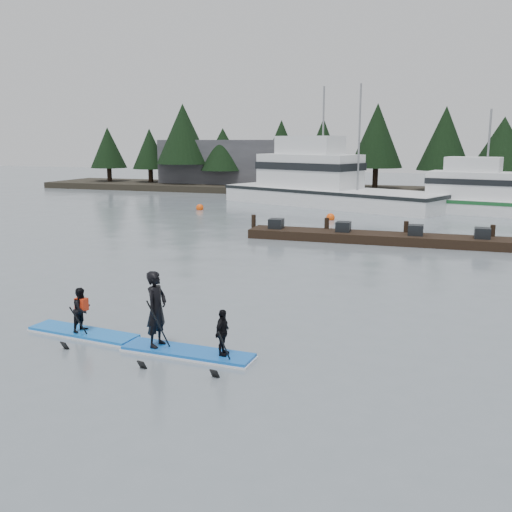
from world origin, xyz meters
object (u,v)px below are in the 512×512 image
(paddleboard_duo, at_px, (177,325))
(fishing_boat_medium, at_px, (488,206))
(paddleboard_solo, at_px, (83,320))
(fishing_boat_large, at_px, (325,195))
(floating_dock, at_px, (384,238))

(paddleboard_duo, bearing_deg, fishing_boat_medium, 76.93)
(fishing_boat_medium, bearing_deg, paddleboard_solo, -98.71)
(fishing_boat_large, height_order, paddleboard_duo, fishing_boat_large)
(paddleboard_solo, bearing_deg, fishing_boat_medium, 75.27)
(fishing_boat_medium, relative_size, floating_dock, 0.98)
(paddleboard_duo, bearing_deg, floating_dock, 82.34)
(fishing_boat_medium, xyz_separation_m, paddleboard_solo, (-11.01, -30.38, -0.14))
(fishing_boat_medium, relative_size, paddleboard_duo, 4.11)
(fishing_boat_large, distance_m, floating_dock, 16.84)
(fishing_boat_medium, relative_size, paddleboard_solo, 4.26)
(floating_dock, height_order, paddleboard_solo, paddleboard_solo)
(fishing_boat_large, xyz_separation_m, fishing_boat_medium, (11.73, -1.56, -0.22))
(paddleboard_solo, xyz_separation_m, paddleboard_duo, (2.89, -0.35, 0.29))
(fishing_boat_large, xyz_separation_m, paddleboard_solo, (0.72, -31.93, -0.37))
(fishing_boat_large, bearing_deg, floating_dock, -45.70)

